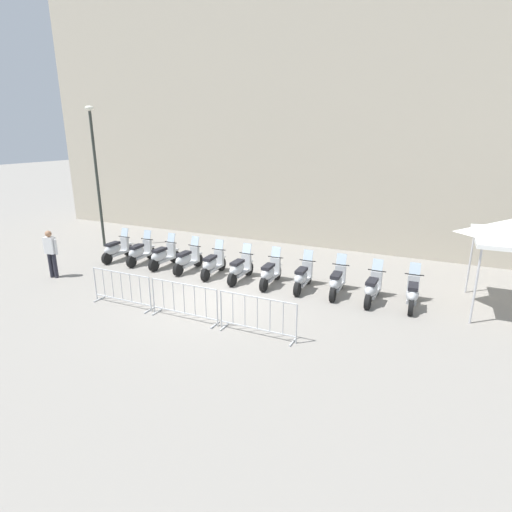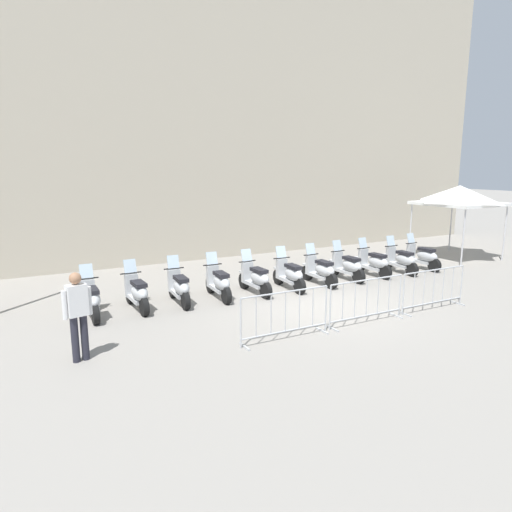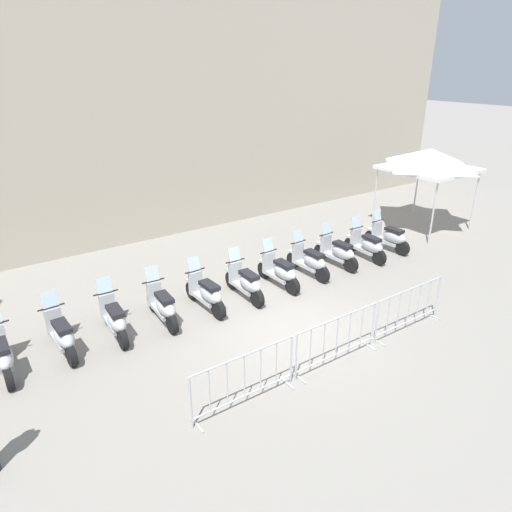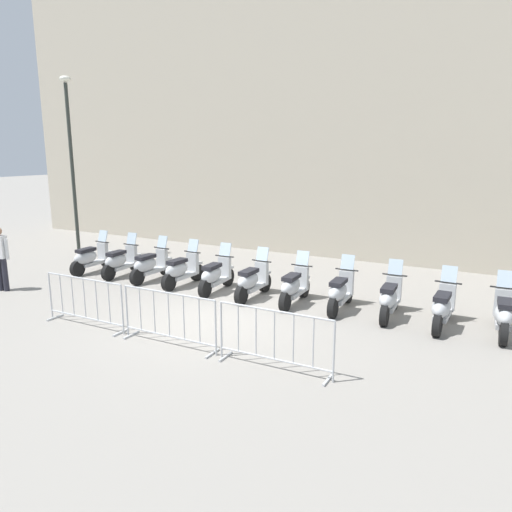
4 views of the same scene
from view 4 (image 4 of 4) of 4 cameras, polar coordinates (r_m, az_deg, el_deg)
name	(u,v)px [view 4 (image 4 of 4)]	position (r m, az deg, el deg)	size (l,w,h in m)	color
ground_plane	(215,319)	(10.78, -4.91, -7.55)	(120.00, 120.00, 0.00)	gray
building_facade	(342,76)	(17.99, 10.27, 20.40)	(28.00, 2.40, 12.46)	#B2A893
motorcycle_0	(91,258)	(15.54, -19.15, -0.24)	(0.56, 1.72, 1.24)	black
motorcycle_1	(121,261)	(14.80, -15.89, -0.63)	(0.56, 1.72, 1.24)	black
motorcycle_2	(150,266)	(14.07, -12.54, -1.12)	(0.56, 1.73, 1.24)	black
motorcycle_3	(181,270)	(13.34, -8.92, -1.70)	(0.56, 1.73, 1.24)	black
motorcycle_4	(215,276)	(12.67, -4.88, -2.34)	(0.56, 1.72, 1.24)	black
motorcycle_5	(252,281)	(12.08, -0.48, -3.04)	(0.56, 1.72, 1.24)	black
motorcycle_6	(294,287)	(11.63, 4.55, -3.69)	(0.56, 1.72, 1.24)	black
motorcycle_7	(340,292)	(11.33, 10.02, -4.28)	(0.56, 1.72, 1.24)	black
motorcycle_8	(390,299)	(11.09, 15.68, -4.93)	(0.56, 1.72, 1.24)	black
motorcycle_9	(443,308)	(10.82, 21.41, -5.76)	(0.56, 1.73, 1.24)	black
motorcycle_10	(504,315)	(10.88, 27.48, -6.23)	(0.56, 1.72, 1.24)	black
barrier_segment_0	(85,302)	(10.83, -19.78, -5.23)	(2.15, 0.48, 1.07)	#B2B5B7
barrier_segment_1	(169,319)	(9.36, -10.36, -7.43)	(2.15, 0.48, 1.07)	#B2B5B7
barrier_segment_2	(274,340)	(8.24, 2.20, -10.02)	(2.15, 0.48, 1.07)	#B2B5B7
street_lamp	(71,152)	(17.73, -21.25, 11.55)	(0.36, 0.36, 6.11)	#2D332D
officer_near_row_end	(0,255)	(14.35, -28.26, 0.10)	(0.54, 0.29, 1.73)	#23232D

